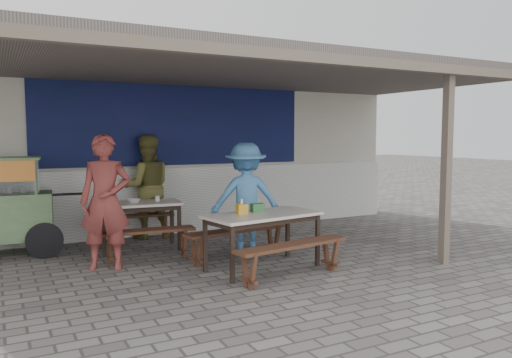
{
  "coord_description": "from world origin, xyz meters",
  "views": [
    {
      "loc": [
        -3.16,
        -5.75,
        1.79
      ],
      "look_at": [
        0.33,
        0.9,
        1.13
      ],
      "focal_mm": 35.0,
      "sensor_mm": 36.0,
      "label": 1
    }
  ],
  "objects": [
    {
      "name": "table_right",
      "position": [
        -0.03,
        0.03,
        0.67
      ],
      "size": [
        1.63,
        0.98,
        0.75
      ],
      "rotation": [
        0.0,
        0.0,
        0.16
      ],
      "color": "beige",
      "rests_on": "ground"
    },
    {
      "name": "condiment_bowl",
      "position": [
        -1.27,
        1.95,
        0.78
      ],
      "size": [
        0.21,
        0.21,
        0.05
      ],
      "primitive_type": "imported",
      "rotation": [
        0.0,
        0.0,
        -0.03
      ],
      "color": "silver",
      "rests_on": "table_left"
    },
    {
      "name": "ground",
      "position": [
        0.0,
        0.0,
        0.0
      ],
      "size": [
        60.0,
        60.0,
        0.0
      ],
      "primitive_type": "plane",
      "color": "slate",
      "rests_on": "ground"
    },
    {
      "name": "condiment_jar",
      "position": [
        -0.9,
        1.92,
        0.79
      ],
      "size": [
        0.07,
        0.07,
        0.08
      ],
      "primitive_type": "cylinder",
      "color": "silver",
      "rests_on": "table_left"
    },
    {
      "name": "patron_right_table",
      "position": [
        0.2,
        1.0,
        0.84
      ],
      "size": [
        1.23,
        0.94,
        1.68
      ],
      "primitive_type": "imported",
      "rotation": [
        0.0,
        0.0,
        2.82
      ],
      "color": "#4883BD",
      "rests_on": "ground"
    },
    {
      "name": "patron_wall_side",
      "position": [
        -0.85,
        2.75,
        0.9
      ],
      "size": [
        0.96,
        0.79,
        1.8
      ],
      "primitive_type": "imported",
      "rotation": [
        0.0,
        0.0,
        3.01
      ],
      "color": "brown",
      "rests_on": "ground"
    },
    {
      "name": "patron_street_side",
      "position": [
        -1.88,
        1.02,
        0.91
      ],
      "size": [
        0.77,
        0.64,
        1.81
      ],
      "primitive_type": "imported",
      "rotation": [
        0.0,
        0.0,
        -0.36
      ],
      "color": "brown",
      "rests_on": "ground"
    },
    {
      "name": "back_wall",
      "position": [
        -0.0,
        3.58,
        1.72
      ],
      "size": [
        9.0,
        1.28,
        3.5
      ],
      "color": "beige",
      "rests_on": "ground"
    },
    {
      "name": "bench_left_wall",
      "position": [
        -1.12,
        2.61,
        0.33
      ],
      "size": [
        1.36,
        0.42,
        0.45
      ],
      "rotation": [
        0.0,
        0.0,
        -0.1
      ],
      "color": "brown",
      "rests_on": "ground"
    },
    {
      "name": "donation_box",
      "position": [
        -0.02,
        0.2,
        0.81
      ],
      "size": [
        0.18,
        0.13,
        0.11
      ],
      "primitive_type": "cube",
      "rotation": [
        0.0,
        0.0,
        -0.07
      ],
      "color": "#2E6837",
      "rests_on": "table_right"
    },
    {
      "name": "bench_right_wall",
      "position": [
        -0.12,
        0.63,
        0.34
      ],
      "size": [
        1.65,
        0.53,
        0.45
      ],
      "rotation": [
        0.0,
        0.0,
        0.16
      ],
      "color": "brown",
      "rests_on": "ground"
    },
    {
      "name": "table_left",
      "position": [
        -1.19,
        1.9,
        0.67
      ],
      "size": [
        1.3,
        0.78,
        0.75
      ],
      "rotation": [
        0.0,
        0.0,
        -0.1
      ],
      "color": "beige",
      "rests_on": "ground"
    },
    {
      "name": "bench_right_street",
      "position": [
        0.07,
        -0.57,
        0.34
      ],
      "size": [
        1.65,
        0.53,
        0.45
      ],
      "rotation": [
        0.0,
        0.0,
        0.16
      ],
      "color": "brown",
      "rests_on": "ground"
    },
    {
      "name": "tissue_box",
      "position": [
        -0.29,
        0.14,
        0.82
      ],
      "size": [
        0.14,
        0.14,
        0.13
      ],
      "primitive_type": "cube",
      "rotation": [
        0.0,
        0.0,
        -0.08
      ],
      "color": "gold",
      "rests_on": "table_right"
    },
    {
      "name": "vendor_cart",
      "position": [
        -3.06,
        2.39,
        0.8
      ],
      "size": [
        1.88,
        0.85,
        1.47
      ],
      "rotation": [
        0.0,
        0.0,
        -0.11
      ],
      "color": "#66885A",
      "rests_on": "ground"
    },
    {
      "name": "warung_roof",
      "position": [
        0.02,
        0.9,
        2.71
      ],
      "size": [
        9.0,
        4.21,
        2.81
      ],
      "color": "#5F5451",
      "rests_on": "ground"
    },
    {
      "name": "bench_left_street",
      "position": [
        -1.27,
        1.19,
        0.33
      ],
      "size": [
        1.36,
        0.42,
        0.45
      ],
      "rotation": [
        0.0,
        0.0,
        -0.1
      ],
      "color": "brown",
      "rests_on": "ground"
    }
  ]
}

